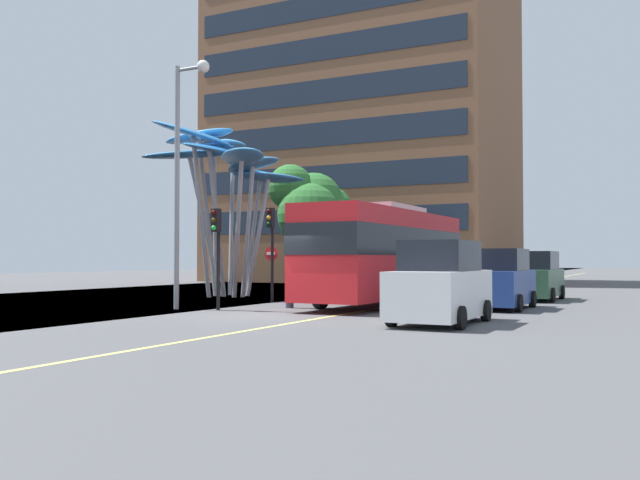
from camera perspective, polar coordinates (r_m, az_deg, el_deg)
The scene contains 15 objects.
ground at distance 21.83m, azimuth -6.53°, elevation -6.31°, with size 120.00×240.00×0.10m.
red_bus at distance 26.55m, azimuth 5.54°, elevation -0.88°, with size 2.90×11.22×3.80m.
leaf_sculpture at distance 32.75m, azimuth -7.79°, elevation 6.29°, with size 7.43×8.50×8.14m.
traffic_light_kerb_near at distance 23.88m, azimuth -8.55°, elevation 0.29°, with size 0.28×0.42×3.48m.
traffic_light_kerb_far at distance 28.08m, azimuth -4.08°, elevation 0.50°, with size 0.28×0.42×3.83m.
traffic_light_island_mid at distance 34.03m, azimuth 1.99°, elevation 0.09°, with size 0.28×0.42×3.79m.
traffic_light_opposite at distance 35.10m, azimuth 3.00°, elevation 0.22°, with size 0.28×0.42×3.95m.
car_parked_near at distance 18.97m, azimuth 9.95°, elevation -3.70°, with size 2.01×4.29×2.25m.
car_parked_mid at distance 25.04m, azimuth 14.73°, elevation -3.29°, with size 1.92×4.12×2.11m.
car_parked_far at distance 30.76m, azimuth 17.35°, elevation -2.96°, with size 2.02×4.57×2.08m.
street_lamp at distance 24.66m, azimuth -11.26°, elevation 6.90°, with size 1.42×0.44×8.62m.
tree_pavement_near at distance 41.84m, azimuth -0.70°, elevation 2.46°, with size 4.74×5.61×7.43m.
pedestrian at distance 24.73m, azimuth -2.53°, elevation -3.57°, with size 0.34×0.34×1.78m.
no_entry_sign at distance 28.57m, azimuth -4.04°, elevation -2.03°, with size 0.60×0.12×2.28m.
backdrop_building at distance 56.29m, azimuth 3.76°, elevation 9.21°, with size 22.02×15.11×24.55m.
Camera 1 is at (11.31, -18.15, 1.77)m, focal length 38.63 mm.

